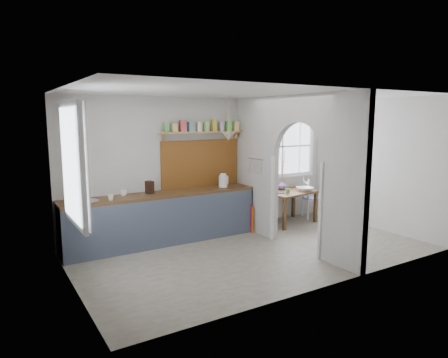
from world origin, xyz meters
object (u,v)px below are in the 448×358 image
chair_left (257,208)px  vase (282,185)px  dining_table (289,207)px  kettle (223,180)px  chair_right (313,198)px

chair_left → vase: 0.88m
dining_table → kettle: bearing=167.3°
chair_left → vase: bearing=81.7°
chair_right → vase: size_ratio=4.51×
dining_table → chair_right: bearing=-1.2°
vase → chair_left: bearing=-167.8°
chair_left → kettle: (-0.78, 0.06, 0.62)m
dining_table → chair_left: 0.79m
chair_right → vase: (-0.79, 0.15, 0.34)m
chair_left → dining_table: bearing=64.5°
chair_left → kettle: size_ratio=3.07×
chair_left → chair_right: bearing=70.4°
chair_right → vase: chair_right is taller
dining_table → chair_right: size_ratio=1.23×
chair_left → chair_right: 1.57m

